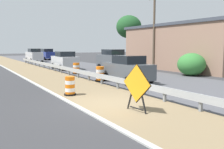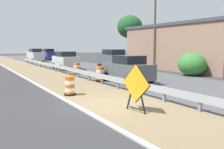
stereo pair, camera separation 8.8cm
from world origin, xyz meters
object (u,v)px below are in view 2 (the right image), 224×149
Objects in this scene: traffic_barrel_nearest at (70,87)px; traffic_barrel_close at (100,75)px; car_mid_far_lane at (114,60)px; traffic_barrel_mid at (77,69)px; car_lead_near_lane at (65,60)px; warning_sign_diamond at (136,85)px; car_lead_far_lane at (35,55)px; car_trailing_near_lane at (49,54)px; utility_pole_near at (155,31)px; car_trailing_far_lane at (128,69)px.

traffic_barrel_close reaches higher than traffic_barrel_nearest.
traffic_barrel_nearest is 0.21× the size of car_mid_far_lane.
car_lead_near_lane is (0.68, 4.85, 0.54)m from traffic_barrel_mid.
car_lead_far_lane is at bearing -103.10° from warning_sign_diamond.
traffic_barrel_close is 0.24× the size of car_lead_far_lane.
traffic_barrel_mid is 0.22× the size of car_trailing_near_lane.
warning_sign_diamond is 33.39m from car_lead_far_lane.
warning_sign_diamond is 0.40× the size of car_mid_far_lane.
car_trailing_near_lane is 0.99× the size of car_mid_far_lane.
warning_sign_diamond is 8.41m from traffic_barrel_close.
car_mid_far_lane is at bearing -170.26° from car_lead_far_lane.
car_lead_far_lane reaches higher than car_trailing_near_lane.
car_lead_far_lane is at bearing 0.81° from car_lead_near_lane.
traffic_barrel_nearest is at bearing -115.02° from traffic_barrel_mid.
utility_pole_near is (8.43, -5.28, 3.28)m from car_lead_near_lane.
utility_pole_near reaches higher than car_lead_far_lane.
traffic_barrel_nearest is 14.62m from car_lead_near_lane.
traffic_barrel_close is at bearing -115.01° from warning_sign_diamond.
car_mid_far_lane is (4.71, 0.94, 0.66)m from traffic_barrel_mid.
car_trailing_far_lane is 10.95m from utility_pole_near.
car_trailing_near_lane is at bearing 99.96° from utility_pole_near.
traffic_barrel_nearest is 5.52m from car_trailing_far_lane.
warning_sign_diamond is 1.86× the size of traffic_barrel_mid.
car_trailing_near_lane is (8.83, 33.83, 0.60)m from traffic_barrel_nearest.
traffic_barrel_nearest is at bearing -40.96° from car_mid_far_lane.
car_trailing_far_lane is (0.27, -11.79, -0.03)m from car_lead_near_lane.
traffic_barrel_mid is 4.84m from car_mid_far_lane.
traffic_barrel_nearest is 0.12× the size of utility_pole_near.
traffic_barrel_close is 11.34m from utility_pole_near.
car_mid_far_lane reaches higher than warning_sign_diamond.
car_trailing_near_lane is 6.25m from car_lead_far_lane.
car_lead_near_lane is at bearing 82.00° from traffic_barrel_mid.
utility_pole_near is (13.28, 8.50, 3.83)m from traffic_barrel_nearest.
car_trailing_far_lane is (-0.00, -26.80, -0.12)m from car_lead_far_lane.
car_lead_near_lane is (3.79, 18.12, -0.04)m from warning_sign_diamond.
warning_sign_diamond is at bearing -133.57° from utility_pole_near.
car_trailing_far_lane reaches higher than warning_sign_diamond.
car_trailing_far_lane is at bearing -5.96° from car_trailing_near_lane.
car_mid_far_lane is at bearing 50.94° from traffic_barrel_close.
traffic_barrel_nearest is at bearing -13.94° from car_trailing_near_lane.
car_lead_near_lane is 1.05× the size of car_trailing_far_lane.
warning_sign_diamond is 0.23× the size of utility_pole_near.
car_lead_near_lane is at bearing -133.18° from car_mid_far_lane.
car_mid_far_lane is 8.73m from car_trailing_far_lane.
traffic_barrel_mid is 0.23× the size of car_lead_near_lane.
car_lead_near_lane is 0.92× the size of car_mid_far_lane.
warning_sign_diamond is 0.40× the size of car_trailing_near_lane.
car_lead_far_lane is at bearing -35.66° from car_trailing_near_lane.
warning_sign_diamond is 4.51m from traffic_barrel_nearest.
car_lead_near_lane reaches higher than traffic_barrel_close.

